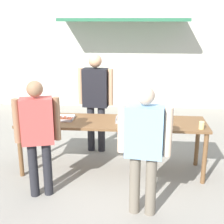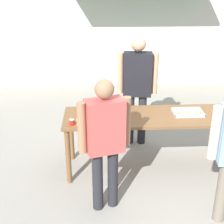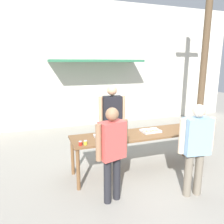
# 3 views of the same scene
# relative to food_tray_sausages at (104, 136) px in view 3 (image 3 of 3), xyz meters

# --- Properties ---
(ground_plane) EXTENTS (24.00, 24.00, 0.00)m
(ground_plane) POSITION_rel_food_tray_sausages_xyz_m (0.81, -0.03, -0.87)
(ground_plane) COLOR gray
(building_facade_back) EXTENTS (12.00, 1.11, 4.50)m
(building_facade_back) POSITION_rel_food_tray_sausages_xyz_m (0.81, 3.95, 1.38)
(building_facade_back) COLOR beige
(building_facade_back) RESTS_ON ground
(serving_table) EXTENTS (2.97, 0.75, 0.86)m
(serving_table) POSITION_rel_food_tray_sausages_xyz_m (0.81, -0.03, -0.10)
(serving_table) COLOR brown
(serving_table) RESTS_ON ground
(food_tray_sausages) EXTENTS (0.38, 0.29, 0.04)m
(food_tray_sausages) POSITION_rel_food_tray_sausages_xyz_m (0.00, 0.00, 0.00)
(food_tray_sausages) COLOR silver
(food_tray_sausages) RESTS_ON serving_table
(food_tray_buns) EXTENTS (0.42, 0.29, 0.06)m
(food_tray_buns) POSITION_rel_food_tray_sausages_xyz_m (1.07, 0.00, 0.01)
(food_tray_buns) COLOR silver
(food_tray_buns) RESTS_ON serving_table
(condiment_jar_mustard) EXTENTS (0.07, 0.07, 0.08)m
(condiment_jar_mustard) POSITION_rel_food_tray_sausages_xyz_m (-0.54, -0.29, 0.03)
(condiment_jar_mustard) COLOR #B22319
(condiment_jar_mustard) RESTS_ON serving_table
(condiment_jar_ketchup) EXTENTS (0.07, 0.07, 0.08)m
(condiment_jar_ketchup) POSITION_rel_food_tray_sausages_xyz_m (-0.45, -0.29, 0.03)
(condiment_jar_ketchup) COLOR gold
(condiment_jar_ketchup) RESTS_ON serving_table
(beer_cup) EXTENTS (0.08, 0.08, 0.11)m
(beer_cup) POSITION_rel_food_tray_sausages_xyz_m (2.15, -0.28, 0.04)
(beer_cup) COLOR #DBC67A
(beer_cup) RESTS_ON serving_table
(person_server_behind_table) EXTENTS (0.65, 0.29, 1.83)m
(person_server_behind_table) POSITION_rel_food_tray_sausages_xyz_m (0.44, 0.76, 0.22)
(person_server_behind_table) COLOR #232328
(person_server_behind_table) RESTS_ON ground
(person_customer_holding_hotdog) EXTENTS (0.60, 0.34, 1.65)m
(person_customer_holding_hotdog) POSITION_rel_food_tray_sausages_xyz_m (-0.13, -0.86, 0.11)
(person_customer_holding_hotdog) COLOR #232328
(person_customer_holding_hotdog) RESTS_ON ground
(person_customer_with_cup) EXTENTS (0.65, 0.31, 1.67)m
(person_customer_with_cup) POSITION_rel_food_tray_sausages_xyz_m (1.30, -1.18, 0.11)
(person_customer_with_cup) COLOR #756B5B
(person_customer_with_cup) RESTS_ON ground
(utility_pole) EXTENTS (1.10, 0.20, 5.35)m
(utility_pole) POSITION_rel_food_tray_sausages_xyz_m (3.70, 1.50, 1.90)
(utility_pole) COLOR brown
(utility_pole) RESTS_ON ground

